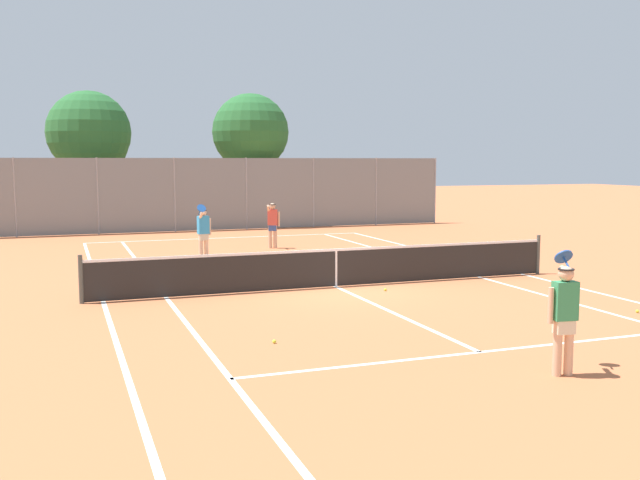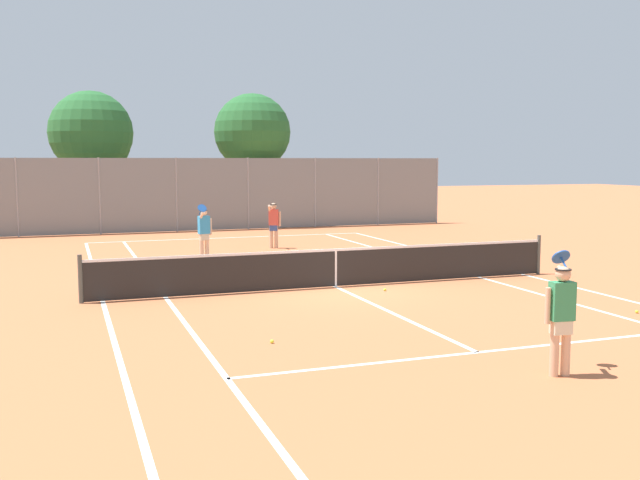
% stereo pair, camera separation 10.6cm
% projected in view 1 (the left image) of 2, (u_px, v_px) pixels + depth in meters
% --- Properties ---
extents(ground_plane, '(120.00, 120.00, 0.00)m').
position_uv_depth(ground_plane, '(336.00, 287.00, 17.53)').
color(ground_plane, '#BC663D').
extents(court_line_markings, '(11.10, 23.90, 0.01)m').
position_uv_depth(court_line_markings, '(336.00, 287.00, 17.53)').
color(court_line_markings, silver).
rests_on(court_line_markings, ground).
extents(tennis_net, '(12.00, 0.10, 1.07)m').
position_uv_depth(tennis_net, '(336.00, 266.00, 17.48)').
color(tennis_net, '#474C47').
rests_on(tennis_net, ground).
extents(player_near_side, '(0.74, 0.72, 1.77)m').
position_uv_depth(player_near_side, '(564.00, 312.00, 10.23)').
color(player_near_side, '#D8A884').
rests_on(player_near_side, ground).
extents(player_far_left, '(0.56, 0.82, 1.77)m').
position_uv_depth(player_far_left, '(203.00, 230.00, 22.17)').
color(player_far_left, beige).
rests_on(player_far_left, ground).
extents(player_far_right, '(0.53, 0.47, 1.60)m').
position_uv_depth(player_far_right, '(273.00, 223.00, 25.16)').
color(player_far_right, '#D8A884').
rests_on(player_far_right, ground).
extents(loose_tennis_ball_0, '(0.07, 0.07, 0.07)m').
position_uv_depth(loose_tennis_ball_0, '(385.00, 290.00, 16.98)').
color(loose_tennis_ball_0, '#D1DB33').
rests_on(loose_tennis_ball_0, ground).
extents(loose_tennis_ball_1, '(0.07, 0.07, 0.07)m').
position_uv_depth(loose_tennis_ball_1, '(637.00, 311.00, 14.54)').
color(loose_tennis_ball_1, '#D1DB33').
rests_on(loose_tennis_ball_1, ground).
extents(loose_tennis_ball_2, '(0.07, 0.07, 0.07)m').
position_uv_depth(loose_tennis_ball_2, '(146.00, 274.00, 19.38)').
color(loose_tennis_ball_2, '#D1DB33').
rests_on(loose_tennis_ball_2, ground).
extents(loose_tennis_ball_3, '(0.07, 0.07, 0.07)m').
position_uv_depth(loose_tennis_ball_3, '(274.00, 341.00, 12.12)').
color(loose_tennis_ball_3, '#D1DB33').
rests_on(loose_tennis_ball_3, ground).
extents(loose_tennis_ball_4, '(0.07, 0.07, 0.07)m').
position_uv_depth(loose_tennis_ball_4, '(218.00, 279.00, 18.56)').
color(loose_tennis_ball_4, '#D1DB33').
rests_on(loose_tennis_ball_4, ground).
extents(back_fence, '(22.49, 0.08, 3.22)m').
position_uv_depth(back_fence, '(211.00, 194.00, 31.47)').
color(back_fence, gray).
rests_on(back_fence, ground).
extents(tree_behind_left, '(3.76, 3.76, 6.24)m').
position_uv_depth(tree_behind_left, '(91.00, 135.00, 32.33)').
color(tree_behind_left, brown).
rests_on(tree_behind_left, ground).
extents(tree_behind_right, '(3.62, 3.62, 6.25)m').
position_uv_depth(tree_behind_right, '(251.00, 134.00, 33.69)').
color(tree_behind_right, brown).
rests_on(tree_behind_right, ground).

